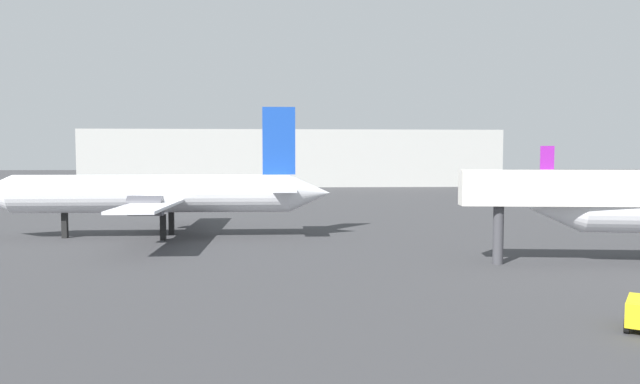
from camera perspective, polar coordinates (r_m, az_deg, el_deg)
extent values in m
cone|color=white|center=(43.36, 22.00, -1.50)|extent=(4.09, 3.83, 3.22)
cylinder|color=white|center=(54.21, -16.05, -0.15)|extent=(24.44, 3.49, 3.39)
cone|color=white|center=(52.93, -1.01, -0.10)|extent=(3.74, 3.41, 3.39)
cube|color=white|center=(53.99, -14.77, -0.68)|extent=(3.63, 25.92, 0.22)
cube|color=white|center=(52.86, -3.53, 0.26)|extent=(2.25, 7.77, 0.15)
cube|color=#1947B2|center=(52.80, -4.05, 5.03)|extent=(2.96, 0.29, 6.08)
cylinder|color=#4C4C54|center=(49.37, -16.74, -1.30)|extent=(2.78, 1.67, 1.66)
cylinder|color=#4C4C54|center=(58.96, -14.52, -0.50)|extent=(2.78, 1.67, 1.66)
cube|color=black|center=(56.69, -23.74, -3.02)|extent=(0.46, 0.46, 2.25)
cube|color=black|center=(52.41, -15.13, -3.35)|extent=(0.46, 0.46, 2.25)
cube|color=black|center=(56.01, -14.36, -2.90)|extent=(0.46, 0.46, 2.25)
cylinder|color=white|center=(111.90, 26.70, 1.09)|extent=(22.47, 9.26, 2.88)
cone|color=white|center=(109.60, 20.14, 1.21)|extent=(3.87, 3.67, 2.88)
cube|color=white|center=(111.66, 26.13, 0.88)|extent=(9.41, 20.22, 0.18)
cube|color=white|center=(109.84, 21.15, 1.34)|extent=(3.44, 6.38, 0.12)
cube|color=purple|center=(109.83, 21.38, 3.09)|extent=(2.30, 0.88, 4.40)
cylinder|color=#4C4C54|center=(115.51, 26.03, 0.89)|extent=(2.48, 1.89, 1.31)
cylinder|color=#4C4C54|center=(108.13, 26.93, 0.71)|extent=(2.48, 1.89, 1.31)
cube|color=black|center=(113.17, 25.94, -0.05)|extent=(0.45, 0.45, 1.81)
cube|color=black|center=(110.33, 26.27, -0.15)|extent=(0.45, 0.45, 1.81)
cube|color=silver|center=(42.79, 25.03, 0.36)|extent=(17.32, 3.67, 2.40)
cylinder|color=#3F3F44|center=(41.23, 17.07, -4.03)|extent=(0.70, 0.70, 3.98)
cylinder|color=black|center=(27.69, 27.86, -11.54)|extent=(0.51, 0.60, 0.60)
cylinder|color=black|center=(29.32, 28.09, -10.72)|extent=(0.51, 0.60, 0.60)
cube|color=#B7B7B2|center=(147.50, -2.62, 3.33)|extent=(99.33, 23.98, 13.52)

